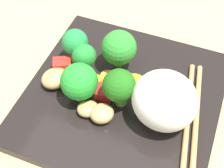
# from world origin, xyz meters

# --- Properties ---
(ground_plane) EXTENTS (1.10, 1.10, 0.02)m
(ground_plane) POSITION_xyz_m (0.00, 0.00, -0.01)
(ground_plane) COLOR tan
(square_plate) EXTENTS (0.27, 0.27, 0.01)m
(square_plate) POSITION_xyz_m (0.00, 0.00, 0.01)
(square_plate) COLOR black
(square_plate) RESTS_ON ground_plane
(rice_mound) EXTENTS (0.10, 0.10, 0.08)m
(rice_mound) POSITION_xyz_m (0.02, 0.06, 0.05)
(rice_mound) COLOR white
(rice_mound) RESTS_ON square_plate
(broccoli_floret_0) EXTENTS (0.05, 0.05, 0.07)m
(broccoli_floret_0) POSITION_xyz_m (-0.05, -0.02, 0.05)
(broccoli_floret_0) COLOR #69B249
(broccoli_floret_0) RESTS_ON square_plate
(broccoli_floret_1) EXTENTS (0.05, 0.05, 0.06)m
(broccoli_floret_1) POSITION_xyz_m (0.03, -0.05, 0.05)
(broccoli_floret_1) COLOR #589B3A
(broccoli_floret_1) RESTS_ON square_plate
(broccoli_floret_2) EXTENTS (0.03, 0.03, 0.05)m
(broccoli_floret_2) POSITION_xyz_m (-0.02, -0.07, 0.05)
(broccoli_floret_2) COLOR #53994B
(broccoli_floret_2) RESTS_ON square_plate
(broccoli_floret_3) EXTENTS (0.04, 0.04, 0.06)m
(broccoli_floret_3) POSITION_xyz_m (0.02, 0.00, 0.05)
(broccoli_floret_3) COLOR #6BA64B
(broccoli_floret_3) RESTS_ON square_plate
(broccoli_floret_4) EXTENTS (0.04, 0.04, 0.06)m
(broccoli_floret_4) POSITION_xyz_m (-0.04, -0.09, 0.05)
(broccoli_floret_4) COLOR #70B853
(broccoli_floret_4) RESTS_ON square_plate
(carrot_slice_0) EXTENTS (0.03, 0.03, 0.01)m
(carrot_slice_0) POSITION_xyz_m (-0.01, -0.05, 0.02)
(carrot_slice_0) COLOR orange
(carrot_slice_0) RESTS_ON square_plate
(carrot_slice_1) EXTENTS (0.03, 0.03, 0.01)m
(carrot_slice_1) POSITION_xyz_m (-0.02, -0.03, 0.02)
(carrot_slice_1) COLOR orange
(carrot_slice_1) RESTS_ON square_plate
(carrot_slice_2) EXTENTS (0.04, 0.04, 0.00)m
(carrot_slice_2) POSITION_xyz_m (-0.03, 0.01, 0.02)
(carrot_slice_2) COLOR orange
(carrot_slice_2) RESTS_ON square_plate
(pepper_chunk_0) EXTENTS (0.03, 0.02, 0.02)m
(pepper_chunk_0) POSITION_xyz_m (0.01, -0.02, 0.02)
(pepper_chunk_0) COLOR red
(pepper_chunk_0) RESTS_ON square_plate
(pepper_chunk_1) EXTENTS (0.03, 0.03, 0.02)m
(pepper_chunk_1) POSITION_xyz_m (-0.01, -0.10, 0.03)
(pepper_chunk_1) COLOR red
(pepper_chunk_1) RESTS_ON square_plate
(chicken_piece_0) EXTENTS (0.04, 0.04, 0.02)m
(chicken_piece_0) POSITION_xyz_m (0.04, -0.03, 0.02)
(chicken_piece_0) COLOR tan
(chicken_piece_0) RESTS_ON square_plate
(chicken_piece_1) EXTENTS (0.05, 0.05, 0.02)m
(chicken_piece_1) POSITION_xyz_m (0.02, -0.10, 0.03)
(chicken_piece_1) COLOR tan
(chicken_piece_1) RESTS_ON square_plate
(chicken_piece_2) EXTENTS (0.04, 0.04, 0.02)m
(chicken_piece_2) POSITION_xyz_m (0.05, -0.01, 0.02)
(chicken_piece_2) COLOR tan
(chicken_piece_2) RESTS_ON square_plate
(chopstick_pair) EXTENTS (0.21, 0.05, 0.01)m
(chopstick_pair) POSITION_xyz_m (0.02, 0.10, 0.02)
(chopstick_pair) COLOR tan
(chopstick_pair) RESTS_ON square_plate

